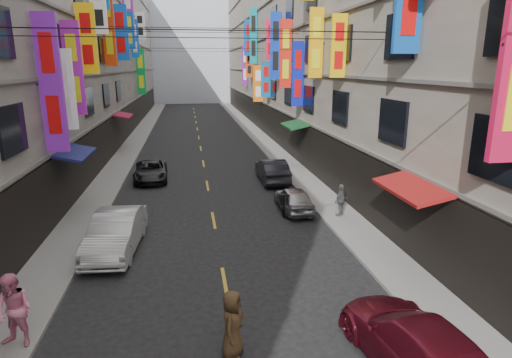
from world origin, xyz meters
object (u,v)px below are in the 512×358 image
object	(u,v)px
car_left_far	(151,171)
pedestrian_lfar	(14,311)
pedestrian_rfar	(341,200)
scooter_far_right	(282,204)
car_right_far	(272,170)
car_right_near	(419,347)
pedestrian_crossing	(232,324)
car_right_mid	(294,199)
car_left_mid	(116,232)

from	to	relation	value
car_left_far	pedestrian_lfar	distance (m)	16.50
pedestrian_rfar	scooter_far_right	bearing A→B (deg)	-62.18
car_right_far	car_right_near	bearing A→B (deg)	89.85
car_right_near	pedestrian_crossing	bearing A→B (deg)	-24.05
scooter_far_right	car_right_far	bearing A→B (deg)	-92.64
car_left_far	pedestrian_crossing	distance (m)	17.73
scooter_far_right	pedestrian_lfar	xyz separation A→B (m)	(-8.78, -9.17, 0.64)
car_right_mid	pedestrian_lfar	xyz separation A→B (m)	(-9.40, -9.35, 0.49)
car_left_far	car_right_far	distance (m)	7.55
car_left_mid	car_left_far	world-z (taller)	car_left_mid
car_right_far	pedestrian_lfar	xyz separation A→B (m)	(-9.40, -14.89, 0.37)
car_left_mid	pedestrian_rfar	world-z (taller)	pedestrian_rfar
car_right_mid	pedestrian_lfar	world-z (taller)	pedestrian_lfar
car_right_mid	pedestrian_lfar	distance (m)	13.27
car_left_mid	car_right_near	size ratio (longest dim) A/B	0.93
car_left_far	car_right_mid	bearing A→B (deg)	-46.13
car_left_far	car_right_mid	xyz separation A→B (m)	(7.40, -7.02, 0.00)
car_left_mid	pedestrian_lfar	bearing A→B (deg)	-100.22
scooter_far_right	car_right_near	xyz separation A→B (m)	(0.62, -11.57, 0.28)
car_left_mid	car_left_far	distance (m)	10.63
scooter_far_right	car_left_mid	distance (m)	8.03
pedestrian_lfar	pedestrian_rfar	distance (m)	13.81
car_right_mid	car_right_far	bearing A→B (deg)	-91.00
car_right_near	pedestrian_crossing	distance (m)	4.34
car_left_far	pedestrian_rfar	size ratio (longest dim) A/B	2.79
car_left_far	car_right_near	bearing A→B (deg)	-71.13
scooter_far_right	pedestrian_rfar	xyz separation A→B (m)	(2.52, -1.23, 0.44)
scooter_far_right	pedestrian_crossing	world-z (taller)	pedestrian_crossing
car_right_mid	pedestrian_rfar	size ratio (longest dim) A/B	2.29
car_left_mid	car_right_mid	xyz separation A→B (m)	(7.89, 3.59, -0.17)
pedestrian_lfar	pedestrian_crossing	distance (m)	5.39
pedestrian_lfar	pedestrian_crossing	bearing A→B (deg)	8.52
car_right_far	pedestrian_rfar	world-z (taller)	pedestrian_rfar
car_right_mid	pedestrian_rfar	xyz separation A→B (m)	(1.90, -1.41, 0.29)
pedestrian_lfar	car_right_far	bearing A→B (deg)	77.52
car_right_near	car_right_mid	xyz separation A→B (m)	(0.00, 11.76, -0.13)
car_right_mid	pedestrian_rfar	distance (m)	2.38
scooter_far_right	car_right_far	size ratio (longest dim) A/B	0.42
car_right_near	pedestrian_crossing	xyz separation A→B (m)	(-4.12, 1.35, 0.14)
car_left_mid	pedestrian_crossing	xyz separation A→B (m)	(3.77, -6.81, 0.10)
pedestrian_lfar	pedestrian_crossing	world-z (taller)	pedestrian_lfar
pedestrian_rfar	pedestrian_crossing	bearing A→B (deg)	20.07
pedestrian_crossing	car_left_mid	bearing A→B (deg)	49.69
car_right_far	pedestrian_rfar	distance (m)	7.21
car_right_near	pedestrian_rfar	bearing A→B (deg)	-106.29
scooter_far_right	pedestrian_lfar	distance (m)	12.71
scooter_far_right	pedestrian_crossing	xyz separation A→B (m)	(-3.50, -10.22, 0.42)
scooter_far_right	car_right_mid	distance (m)	0.67
car_right_mid	pedestrian_crossing	distance (m)	11.19
scooter_far_right	car_right_mid	world-z (taller)	car_right_mid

